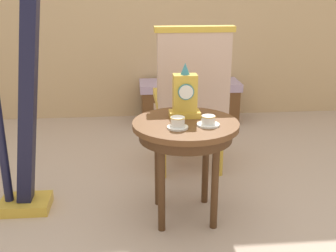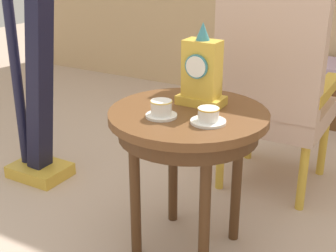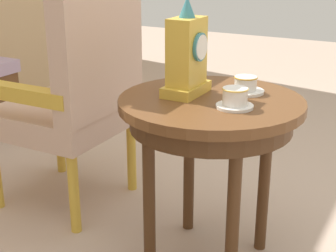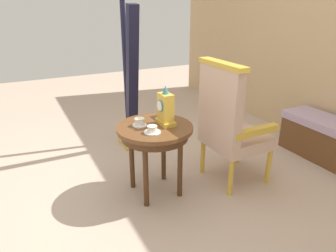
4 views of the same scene
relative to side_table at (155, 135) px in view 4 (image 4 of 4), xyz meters
name	(u,v)px [view 4 (image 4 of 4)]	position (x,y,z in m)	size (l,w,h in m)	color
ground_plane	(148,188)	(-0.07, -0.05, -0.55)	(10.00, 10.00, 0.00)	#BCA38E
side_table	(155,135)	(0.00, 0.00, 0.00)	(0.64, 0.64, 0.63)	brown
teacup_left	(140,122)	(-0.06, -0.11, 0.11)	(0.12, 0.12, 0.07)	white
teacup_right	(152,130)	(0.12, -0.08, 0.11)	(0.13, 0.13, 0.06)	white
mantel_clock	(165,109)	(0.01, 0.10, 0.22)	(0.19, 0.11, 0.34)	gold
armchair	(229,122)	(0.13, 0.67, 0.04)	(0.56, 0.53, 1.14)	#CCA893
harp	(130,86)	(-1.00, 0.17, 0.17)	(0.40, 0.24, 1.80)	gold
window_bench	(330,141)	(0.29, 1.90, -0.33)	(1.05, 0.40, 0.44)	#B299B7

